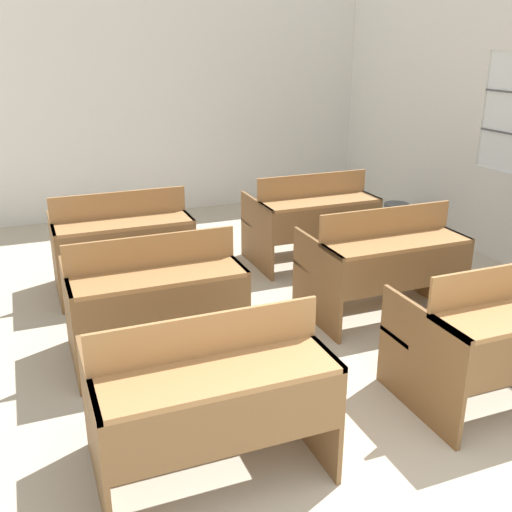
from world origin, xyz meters
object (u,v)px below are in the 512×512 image
Objects in this scene: bench_third_left at (122,241)px; bench_third_right at (311,218)px; wastepaper_bin at (396,217)px; bench_front_left at (209,394)px; bench_second_left at (154,296)px; bench_front_right at (503,331)px; bench_second_right at (383,261)px.

bench_third_left is 1.89m from bench_third_right.
wastepaper_bin is (3.32, 0.62, -0.30)m from bench_third_left.
bench_second_left is (0.01, 1.31, 0.00)m from bench_front_left.
bench_front_left and bench_third_left have the same top height.
bench_front_right is at bearing -90.31° from bench_third_right.
bench_front_right is 2.65m from bench_third_right.
bench_second_left is at bearing -179.89° from bench_second_right.
bench_front_left and bench_front_right have the same top height.
bench_front_left is at bearing -125.82° from bench_third_right.
bench_third_left is at bearing 89.75° from bench_front_left.
bench_second_right is (1.88, 1.32, 0.00)m from bench_front_left.
bench_front_left reaches higher than wastepaper_bin.
bench_front_right is 1.00× the size of bench_second_left.
bench_third_right is (0.01, 2.65, 0.00)m from bench_front_right.
bench_second_right is at bearing -90.88° from bench_third_right.
wastepaper_bin is at bearing 10.52° from bench_third_left.
bench_third_right is at bearing 89.12° from bench_second_right.
bench_third_left is (-1.88, 2.62, 0.00)m from bench_front_right.
bench_third_right is (1.89, 0.03, 0.00)m from bench_third_left.
bench_third_right is (1.90, 2.64, 0.00)m from bench_front_left.
bench_front_right is at bearing -89.75° from bench_second_right.
bench_second_left is 1.00× the size of bench_third_left.
bench_front_right is 3.68× the size of wastepaper_bin.
bench_third_left is at bearing -179.17° from bench_third_right.
wastepaper_bin is (3.32, 1.92, -0.30)m from bench_second_left.
bench_second_left and bench_third_left have the same top height.
wastepaper_bin is (1.43, 0.59, -0.30)m from bench_third_right.
bench_second_right is at bearing 0.11° from bench_second_left.
bench_front_left is at bearing -145.05° from bench_second_right.
bench_front_left is at bearing -90.25° from bench_third_left.
bench_second_right reaches higher than wastepaper_bin.
bench_second_right is at bearing 90.25° from bench_front_right.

